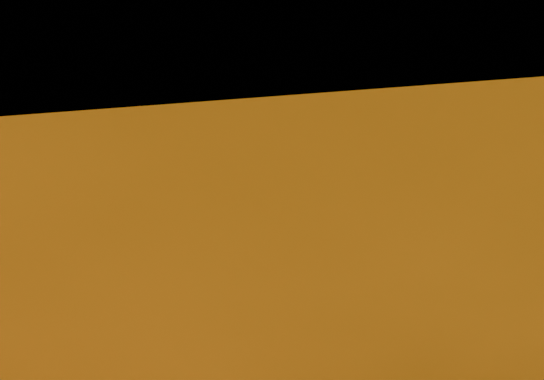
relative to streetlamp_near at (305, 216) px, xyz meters
The scene contains 13 objects.
road 18.07m from the streetlamp_near, 103.07° to the left, with size 6.50×90.00×0.04m, color black.
centre_line 18.07m from the streetlamp_near, 103.07° to the left, with size 0.12×90.00×0.01m, color silver.
leaf_verge 21.88m from the streetlamp_near, 127.29° to the left, with size 12.00×90.00×0.02m, color #992E0D.
leaf_drift 18.97m from the streetlamp_near, 112.37° to the left, with size 0.90×90.00×0.01m, color orange.
trees_left 22.59m from the streetlamp_near, 120.27° to the left, with size 9.20×74.00×13.88m.
trees_right 19.83m from the streetlamp_near, 80.27° to the left, with size 9.30×74.20×13.96m.
streetlamp_near is the anchor object (origin of this frame).
streetlamp_mid 22.00m from the streetlamp_near, 90.00° to the left, with size 2.45×0.18×8.00m.
streetlamp_far 44.00m from the streetlamp_near, 90.00° to the left, with size 2.45×0.18×8.00m.
bus 6.75m from the streetlamp_near, 110.95° to the left, with size 3.20×10.74×2.79m.
car_white 29.35m from the streetlamp_near, 102.41° to the left, with size 1.73×4.31×1.47m, color #BBBABF.
car_silver 34.23m from the streetlamp_near, 100.67° to the left, with size 1.42×4.07×1.34m, color #A8ABB0.
car_dark 39.06m from the streetlamp_near, 99.32° to the left, with size 1.97×4.84×1.40m, color black.
Camera 1 is at (8.15, -6.97, 9.64)m, focal length 45.00 mm.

